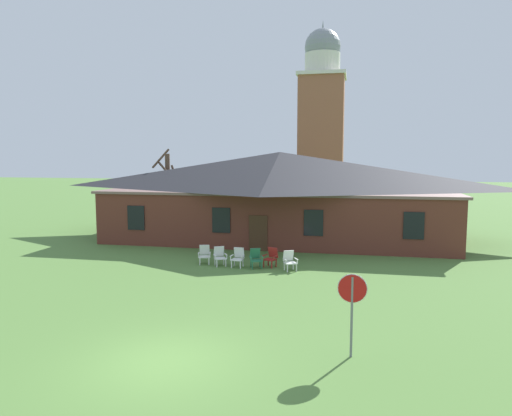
{
  "coord_description": "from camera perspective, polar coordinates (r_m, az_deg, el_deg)",
  "views": [
    {
      "loc": [
        4.82,
        -11.2,
        5.46
      ],
      "look_at": [
        0.63,
        9.06,
        3.21
      ],
      "focal_mm": 32.67,
      "sensor_mm": 36.0,
      "label": 1
    }
  ],
  "objects": [
    {
      "name": "lawn_chair_far_side",
      "position": [
        22.76,
        4.13,
        -6.39
      ],
      "size": [
        0.82,
        0.85,
        0.96
      ],
      "color": "silver",
      "rests_on": "ground"
    },
    {
      "name": "lawn_chair_near_door",
      "position": [
        23.79,
        -4.47,
        -5.84
      ],
      "size": [
        0.82,
        0.86,
        0.96
      ],
      "color": "white",
      "rests_on": "ground"
    },
    {
      "name": "brick_building",
      "position": [
        31.79,
        2.93,
        1.72
      ],
      "size": [
        22.65,
        10.4,
        5.82
      ],
      "color": "brown",
      "rests_on": "ground"
    },
    {
      "name": "dome_tower",
      "position": [
        52.55,
        8.02,
        10.32
      ],
      "size": [
        5.18,
        5.18,
        20.18
      ],
      "color": "#93563D",
      "rests_on": "ground"
    },
    {
      "name": "lawn_chair_left_end",
      "position": [
        23.45,
        -2.21,
        -6.0
      ],
      "size": [
        0.67,
        0.7,
        0.96
      ],
      "color": "white",
      "rests_on": "ground"
    },
    {
      "name": "lawn_chair_by_porch",
      "position": [
        24.25,
        -6.33,
        -5.62
      ],
      "size": [
        0.74,
        0.79,
        0.96
      ],
      "color": "silver",
      "rests_on": "ground"
    },
    {
      "name": "ground_plane",
      "position": [
        13.36,
        -11.14,
        -18.03
      ],
      "size": [
        200.0,
        200.0,
        0.0
      ],
      "primitive_type": "plane",
      "color": "#517A38"
    },
    {
      "name": "lawn_chair_middle",
      "position": [
        23.22,
        -0.03,
        -6.12
      ],
      "size": [
        0.78,
        0.83,
        0.96
      ],
      "color": "#28704C",
      "rests_on": "ground"
    },
    {
      "name": "stop_sign",
      "position": [
        13.12,
        11.69,
        -10.78
      ],
      "size": [
        0.81,
        0.07,
        2.33
      ],
      "color": "slate",
      "rests_on": "ground"
    },
    {
      "name": "bare_tree_beside_building",
      "position": [
        35.79,
        -10.74,
        2.49
      ],
      "size": [
        1.82,
        1.83,
        6.12
      ],
      "color": "brown",
      "rests_on": "ground"
    },
    {
      "name": "lawn_chair_right_end",
      "position": [
        23.46,
        1.87,
        -5.99
      ],
      "size": [
        0.77,
        0.82,
        0.96
      ],
      "color": "maroon",
      "rests_on": "ground"
    }
  ]
}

